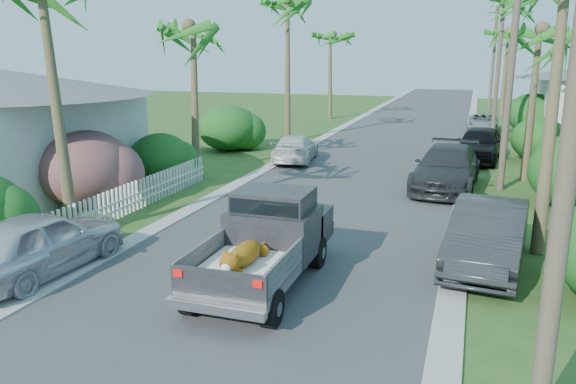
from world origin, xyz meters
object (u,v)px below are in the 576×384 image
(utility_pole_b, at_px, (511,67))
(utility_pole_d, at_px, (493,59))
(palm_r_d, at_px, (509,32))
(parked_car_rm, at_px, (447,168))
(utility_pole_a, at_px, (576,96))
(parked_car_rn, at_px, (488,236))
(palm_l_c, at_px, (288,1))
(parked_car_rd, at_px, (483,122))
(pickup_truck, at_px, (270,237))
(parked_car_lf, at_px, (295,148))
(parked_car_rf, at_px, (479,144))
(parked_car_ln, at_px, (38,243))
(palm_r_b, at_px, (540,30))
(palm_l_b, at_px, (192,27))
(utility_pole_c, at_px, (499,61))
(palm_l_d, at_px, (331,35))

(utility_pole_b, height_order, utility_pole_d, same)
(utility_pole_b, bearing_deg, palm_r_d, 88.09)
(parked_car_rm, relative_size, utility_pole_a, 0.62)
(parked_car_rn, xyz_separation_m, palm_l_c, (-11.00, 17.56, 7.13))
(parked_car_rd, xyz_separation_m, palm_r_d, (1.50, 9.61, 6.16))
(pickup_truck, distance_m, parked_car_lf, 14.51)
(parked_car_rf, distance_m, parked_car_rd, 11.43)
(parked_car_rn, bearing_deg, utility_pole_d, 95.46)
(parked_car_rd, xyz_separation_m, palm_l_c, (-11.00, -8.39, 7.34))
(pickup_truck, bearing_deg, parked_car_lf, 105.33)
(parked_car_ln, height_order, palm_l_c, palm_l_c)
(parked_car_rd, distance_m, palm_r_d, 11.51)
(utility_pole_d, bearing_deg, palm_l_c, -118.92)
(pickup_truck, distance_m, palm_r_b, 15.28)
(parked_car_rn, xyz_separation_m, palm_r_b, (1.60, 10.56, 5.17))
(parked_car_rf, bearing_deg, palm_r_b, -58.67)
(parked_car_lf, relative_size, utility_pole_d, 0.49)
(pickup_truck, relative_size, palm_l_b, 0.69)
(utility_pole_c, bearing_deg, palm_r_b, -85.60)
(parked_car_rn, bearing_deg, parked_car_rd, 96.35)
(parked_car_rm, bearing_deg, parked_car_ln, -121.96)
(parked_car_lf, height_order, palm_l_d, palm_l_d)
(utility_pole_b, distance_m, utility_pole_d, 30.00)
(palm_r_d, bearing_deg, parked_car_rd, -98.87)
(parked_car_rn, height_order, parked_car_rd, parked_car_rn)
(palm_l_b, height_order, palm_r_d, palm_r_d)
(pickup_truck, bearing_deg, parked_car_rm, 72.23)
(utility_pole_b, xyz_separation_m, utility_pole_c, (0.00, 15.00, 0.00))
(parked_car_lf, height_order, palm_r_b, palm_r_b)
(palm_l_b, distance_m, utility_pole_a, 18.77)
(utility_pole_c, bearing_deg, parked_car_rf, -95.20)
(palm_r_d, bearing_deg, pickup_truck, -99.36)
(parked_car_rm, xyz_separation_m, utility_pole_a, (2.00, -14.51, 3.80))
(parked_car_rn, xyz_separation_m, palm_l_b, (-11.80, 7.56, 5.37))
(parked_car_rn, relative_size, utility_pole_c, 0.53)
(utility_pole_a, bearing_deg, palm_r_d, 88.77)
(palm_l_b, height_order, utility_pole_d, utility_pole_d)
(palm_l_d, relative_size, utility_pole_c, 0.86)
(palm_r_b, distance_m, utility_pole_c, 13.11)
(pickup_truck, xyz_separation_m, palm_l_b, (-7.04, 9.99, 5.14))
(palm_l_d, height_order, utility_pole_d, utility_pole_d)
(palm_r_b, bearing_deg, utility_pole_c, 94.40)
(parked_car_rd, distance_m, palm_l_c, 15.66)
(palm_r_b, bearing_deg, parked_car_ln, -128.76)
(parked_car_rm, bearing_deg, utility_pole_c, 86.40)
(parked_car_rf, relative_size, palm_l_b, 0.65)
(palm_l_d, xyz_separation_m, utility_pole_c, (12.10, -6.00, -1.84))
(parked_car_rf, distance_m, palm_r_b, 6.73)
(pickup_truck, bearing_deg, utility_pole_b, 63.98)
(parked_car_rn, relative_size, parked_car_rf, 0.98)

